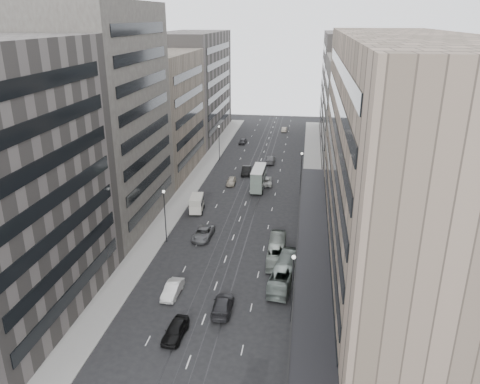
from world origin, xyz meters
The scene contains 27 objects.
ground centered at (0.00, 0.00, 0.00)m, with size 220.00×220.00×0.00m, color black.
sidewalk_right centered at (12.00, 37.50, 0.07)m, with size 4.00×125.00×0.15m, color gray.
sidewalk_left centered at (-12.00, 37.50, 0.07)m, with size 4.00×125.00×0.15m, color gray.
department_store centered at (21.45, 8.00, 14.95)m, with size 19.20×60.00×30.00m.
building_right_mid centered at (21.50, 52.00, 12.00)m, with size 15.00×28.00×24.00m, color #49453F.
building_right_far centered at (21.50, 82.00, 14.00)m, with size 15.00×32.00×28.00m, color #635D59.
building_left_b centered at (-21.50, 19.00, 17.00)m, with size 15.00×26.00×34.00m, color #49453F.
building_left_c centered at (-21.50, 46.00, 12.50)m, with size 15.00×28.00×25.00m, color gray.
building_left_d centered at (-21.50, 79.00, 14.00)m, with size 15.00×38.00×28.00m, color #635D59.
lamp_right_near centered at (9.70, -5.00, 5.20)m, with size 0.44×0.44×8.32m.
lamp_right_far centered at (9.70, 35.00, 5.20)m, with size 0.44×0.44×8.32m.
lamp_left_near centered at (-9.70, 12.00, 5.20)m, with size 0.44×0.44×8.32m.
lamp_left_far centered at (-9.70, 55.00, 5.20)m, with size 0.44×0.44×8.32m.
bus_near centered at (8.50, 3.04, 1.43)m, with size 2.41×10.28×2.86m, color gray.
bus_far centered at (7.05, 9.11, 1.32)m, with size 2.22×9.49×2.64m, color gray.
double_decker centered at (1.50, 36.75, 2.35)m, with size 2.55×8.01×4.36m.
panel_van centered at (-7.84, 23.95, 1.58)m, with size 2.66×4.76×2.87m.
sedan_0 centered at (-2.30, -9.36, 0.81)m, with size 1.92×4.77×1.62m, color black.
sedan_1 centered at (-4.80, -1.75, 0.78)m, with size 1.65×4.72×1.56m, color silver.
sedan_2 centered at (-4.52, 14.05, 0.77)m, with size 2.57×5.57×1.55m, color #595A5C.
sedan_3 centered at (1.81, -4.10, 0.79)m, with size 2.21×5.43×1.58m, color #262629.
sedan_4 centered at (-4.21, 38.70, 0.72)m, with size 1.71×4.24×1.44m, color #AAA08D.
sedan_5 centered at (-2.09, 45.69, 0.84)m, with size 1.78×5.09×1.68m, color black.
sedan_6 centered at (2.62, 39.88, 0.76)m, with size 2.53×5.50×1.53m, color beige.
sedan_7 centered at (2.36, 54.91, 0.80)m, with size 2.23×5.49×1.59m, color slate.
sedan_8 centered at (-6.37, 70.91, 0.69)m, with size 1.63×4.05×1.38m, color #2B2B2E.
sedan_9 centered at (3.83, 86.68, 0.66)m, with size 1.41×4.03×1.33m, color #B2A794.
Camera 1 is at (10.40, -48.98, 31.89)m, focal length 35.00 mm.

